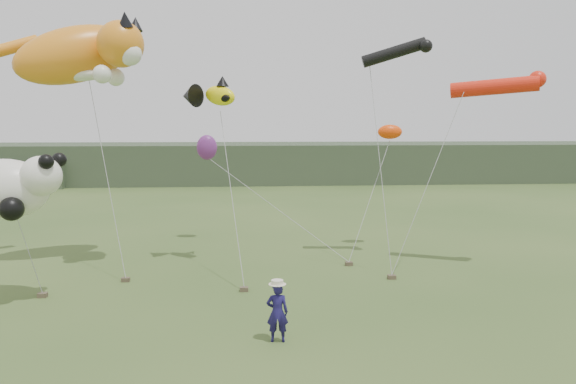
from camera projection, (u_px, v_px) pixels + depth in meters
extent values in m
plane|color=#385123|center=(264.00, 333.00, 16.43)|extent=(120.00, 120.00, 0.00)
cube|color=#2D3D28|center=(248.00, 162.00, 60.71)|extent=(90.00, 12.00, 4.00)
imported|color=#1A144D|center=(277.00, 312.00, 15.72)|extent=(0.64, 0.44, 1.69)
cube|color=brown|center=(126.00, 280.00, 21.83)|extent=(0.31, 0.25, 0.16)
cube|color=brown|center=(244.00, 289.00, 20.57)|extent=(0.31, 0.25, 0.16)
cube|color=brown|center=(392.00, 277.00, 22.20)|extent=(0.31, 0.25, 0.16)
cube|color=brown|center=(43.00, 295.00, 19.85)|extent=(0.31, 0.25, 0.16)
cube|color=brown|center=(349.00, 264.00, 24.31)|extent=(0.31, 0.25, 0.16)
ellipsoid|color=orange|center=(75.00, 55.00, 23.86)|extent=(6.01, 4.38, 3.63)
sphere|color=orange|center=(121.00, 44.00, 22.95)|extent=(1.91, 1.91, 1.91)
cone|color=black|center=(125.00, 19.00, 22.34)|extent=(0.59, 0.73, 0.72)
cone|color=black|center=(135.00, 24.00, 23.41)|extent=(0.59, 0.69, 0.68)
sphere|color=white|center=(130.00, 54.00, 22.72)|extent=(0.96, 0.96, 0.96)
ellipsoid|color=white|center=(79.00, 74.00, 23.67)|extent=(1.87, 0.93, 0.58)
sphere|color=white|center=(102.00, 74.00, 22.42)|extent=(0.74, 0.74, 0.74)
sphere|color=white|center=(116.00, 77.00, 23.91)|extent=(0.74, 0.74, 0.74)
cylinder|color=orange|center=(16.00, 46.00, 24.43)|extent=(1.98, 1.45, 1.15)
ellipsoid|color=#FDEB0D|center=(220.00, 96.00, 23.85)|extent=(1.71, 1.54, 1.06)
cone|color=black|center=(189.00, 96.00, 24.07)|extent=(1.22, 1.26, 0.99)
cone|color=black|center=(222.00, 81.00, 23.78)|extent=(0.55, 0.55, 0.44)
cone|color=black|center=(228.00, 98.00, 23.34)|extent=(0.58, 0.62, 0.44)
cone|color=black|center=(228.00, 99.00, 24.43)|extent=(0.58, 0.62, 0.44)
cylinder|color=black|center=(394.00, 52.00, 24.80)|extent=(2.93, 0.96, 1.33)
sphere|color=black|center=(426.00, 46.00, 24.42)|extent=(0.57, 0.57, 0.57)
cylinder|color=red|center=(494.00, 87.00, 23.39)|extent=(3.45, 2.10, 0.88)
sphere|color=red|center=(537.00, 79.00, 22.93)|extent=(0.69, 0.69, 0.69)
ellipsoid|color=white|center=(4.00, 189.00, 19.04)|extent=(3.05, 2.04, 2.04)
sphere|color=white|center=(41.00, 176.00, 18.76)|extent=(1.36, 1.36, 1.36)
sphere|color=black|center=(46.00, 162.00, 18.28)|extent=(0.50, 0.50, 0.50)
sphere|color=black|center=(59.00, 160.00, 19.24)|extent=(0.50, 0.50, 0.50)
sphere|color=black|center=(12.00, 209.00, 18.26)|extent=(0.79, 0.79, 0.79)
ellipsoid|color=#FE4508|center=(390.00, 132.00, 27.44)|extent=(1.21, 0.70, 0.70)
ellipsoid|color=#6D2877|center=(207.00, 147.00, 29.11)|extent=(1.06, 0.71, 1.30)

